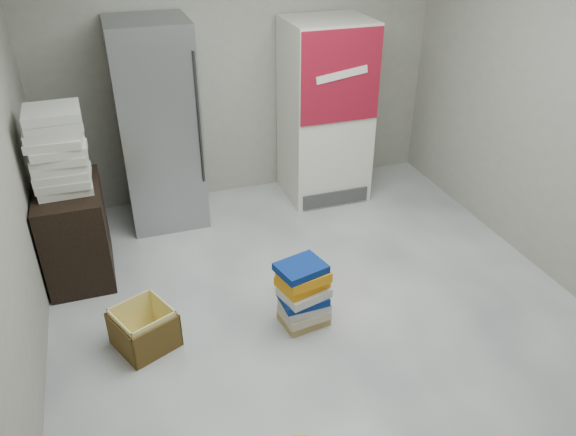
% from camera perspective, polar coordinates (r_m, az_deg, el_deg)
% --- Properties ---
extents(ground, '(5.00, 5.00, 0.00)m').
position_cam_1_polar(ground, '(4.23, 4.70, -11.59)').
color(ground, silver).
rests_on(ground, ground).
extents(room_shell, '(4.04, 5.04, 2.82)m').
position_cam_1_polar(room_shell, '(3.32, 6.02, 12.20)').
color(room_shell, '#9B988C').
rests_on(room_shell, ground).
extents(steel_fridge, '(0.70, 0.72, 1.90)m').
position_cam_1_polar(steel_fridge, '(5.35, -13.04, 9.08)').
color(steel_fridge, '#929499').
rests_on(steel_fridge, ground).
extents(coke_cooler, '(0.80, 0.73, 1.80)m').
position_cam_1_polar(coke_cooler, '(5.73, 3.80, 10.74)').
color(coke_cooler, silver).
rests_on(coke_cooler, ground).
extents(wood_shelf, '(0.50, 0.80, 0.80)m').
position_cam_1_polar(wood_shelf, '(4.92, -20.79, -1.32)').
color(wood_shelf, black).
rests_on(wood_shelf, ground).
extents(supply_box_stack, '(0.43, 0.44, 0.65)m').
position_cam_1_polar(supply_box_stack, '(4.61, -22.33, 6.40)').
color(supply_box_stack, beige).
rests_on(supply_box_stack, wood_shelf).
extents(phonebook_stack_main, '(0.41, 0.36, 0.54)m').
position_cam_1_polar(phonebook_stack_main, '(4.14, 1.57, -7.72)').
color(phonebook_stack_main, '#A1864D').
rests_on(phonebook_stack_main, ground).
extents(phonebook_stack_side, '(0.42, 0.36, 0.15)m').
position_cam_1_polar(phonebook_stack_side, '(4.56, 1.58, -6.76)').
color(phonebook_stack_side, '#C1AC8F').
rests_on(phonebook_stack_side, ground).
extents(cardboard_box, '(0.50, 0.50, 0.31)m').
position_cam_1_polar(cardboard_box, '(4.18, -14.37, -11.00)').
color(cardboard_box, yellow).
rests_on(cardboard_box, ground).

